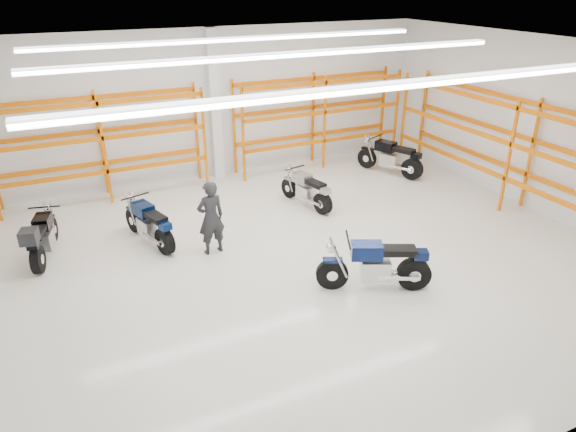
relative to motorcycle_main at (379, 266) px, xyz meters
name	(u,v)px	position (x,y,z in m)	size (l,w,h in m)	color
ground	(300,258)	(-0.88, 1.80, -0.54)	(14.00, 14.00, 0.00)	beige
room_shell	(301,115)	(-0.88, 1.83, 2.75)	(14.02, 12.02, 4.51)	silver
motorcycle_main	(379,266)	(0.00, 0.00, 0.00)	(2.17, 1.19, 1.15)	black
motorcycle_back_a	(41,239)	(-6.11, 4.19, -0.01)	(0.88, 2.14, 1.11)	black
motorcycle_back_b	(150,225)	(-3.78, 3.94, -0.04)	(0.90, 2.09, 1.05)	black
motorcycle_back_c	(308,191)	(0.59, 4.29, -0.07)	(0.76, 2.00, 1.00)	black
motorcycle_back_d	(392,158)	(4.21, 5.41, 0.00)	(1.16, 2.19, 1.15)	black
standing_man	(211,218)	(-2.58, 2.91, 0.34)	(0.64, 0.42, 1.76)	black
structural_column	(215,106)	(-0.88, 7.62, 1.71)	(0.32, 0.32, 4.50)	white
pallet_racking_back_left	(101,138)	(-4.28, 7.28, 1.25)	(5.67, 0.87, 3.00)	#E1600E
pallet_racking_back_right	(319,112)	(2.52, 7.28, 1.25)	(5.67, 0.87, 3.00)	#E1600E
pallet_racking_side	(522,145)	(5.60, 1.80, 1.28)	(0.87, 9.07, 3.00)	#E1600E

